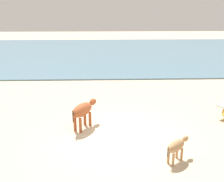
{
  "coord_description": "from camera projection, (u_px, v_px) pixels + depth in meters",
  "views": [
    {
      "loc": [
        -0.43,
        -8.14,
        4.25
      ],
      "look_at": [
        -0.05,
        3.28,
        0.6
      ],
      "focal_mm": 42.52,
      "sensor_mm": 36.0,
      "label": 1
    }
  ],
  "objects": [
    {
      "name": "cow_second_adult_rust",
      "position": [
        83.0,
        110.0,
        9.53
      ],
      "size": [
        0.99,
        1.38,
        0.96
      ],
      "rotation": [
        0.0,
        0.0,
        1.04
      ],
      "color": "#9E4C28",
      "rests_on": "ground"
    },
    {
      "name": "ground",
      "position": [
        117.0,
        137.0,
        9.05
      ],
      "size": [
        80.0,
        80.0,
        0.0
      ],
      "primitive_type": "plane",
      "color": "beige"
    },
    {
      "name": "calf_near_tan",
      "position": [
        177.0,
        146.0,
        7.49
      ],
      "size": [
        0.87,
        0.81,
        0.66
      ],
      "rotation": [
        0.0,
        0.0,
        0.73
      ],
      "color": "tan",
      "rests_on": "ground"
    },
    {
      "name": "sea_water",
      "position": [
        108.0,
        52.0,
        25.53
      ],
      "size": [
        60.0,
        20.0,
        0.08
      ],
      "primitive_type": "cube",
      "color": "slate",
      "rests_on": "ground"
    }
  ]
}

